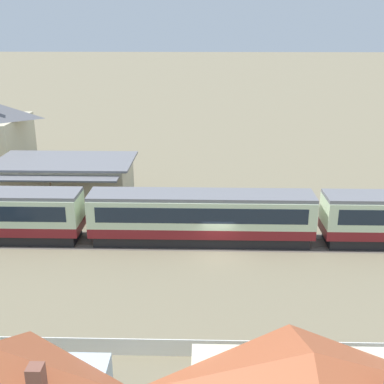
{
  "coord_description": "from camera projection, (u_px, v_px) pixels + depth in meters",
  "views": [
    {
      "loc": [
        -1.12,
        -34.52,
        17.05
      ],
      "look_at": [
        -2.22,
        6.58,
        2.75
      ],
      "focal_mm": 45.0,
      "sensor_mm": 36.0,
      "label": 1
    }
  ],
  "objects": [
    {
      "name": "passenger_train",
      "position": [
        204.0,
        215.0,
        39.2
      ],
      "size": [
        56.47,
        3.23,
        4.27
      ],
      "color": "maroon",
      "rests_on": "ground_plane"
    },
    {
      "name": "station_building",
      "position": [
        66.0,
        182.0,
        47.99
      ],
      "size": [
        13.54,
        8.7,
        4.49
      ],
      "color": "beige",
      "rests_on": "ground_plane"
    },
    {
      "name": "ground_plane",
      "position": [
        218.0,
        252.0,
        38.16
      ],
      "size": [
        600.0,
        600.0,
        0.0
      ],
      "primitive_type": "plane",
      "color": "#7A7056"
    },
    {
      "name": "railway_track",
      "position": [
        76.0,
        240.0,
        40.25
      ],
      "size": [
        114.92,
        3.6,
        0.04
      ],
      "color": "#665B51",
      "rests_on": "ground_plane"
    },
    {
      "name": "picket_fence_front",
      "position": [
        78.0,
        346.0,
        26.16
      ],
      "size": [
        35.27,
        0.06,
        1.05
      ],
      "primitive_type": "cube",
      "color": "white",
      "rests_on": "ground_plane"
    }
  ]
}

